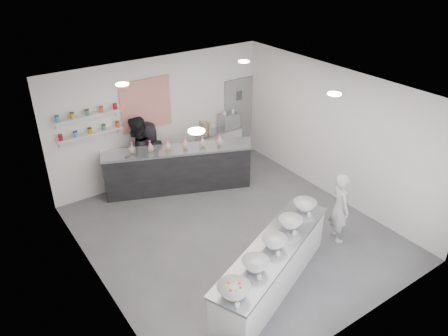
# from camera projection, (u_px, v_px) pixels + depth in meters

# --- Properties ---
(floor) EXTENTS (6.00, 6.00, 0.00)m
(floor) POSITION_uv_depth(u_px,v_px,m) (233.00, 232.00, 8.99)
(floor) COLOR #515156
(floor) RESTS_ON ground
(ceiling) EXTENTS (6.00, 6.00, 0.00)m
(ceiling) POSITION_uv_depth(u_px,v_px,m) (235.00, 92.00, 7.55)
(ceiling) COLOR white
(ceiling) RESTS_ON floor
(back_wall) EXTENTS (5.50, 0.00, 5.50)m
(back_wall) POSITION_uv_depth(u_px,v_px,m) (161.00, 119.00, 10.44)
(back_wall) COLOR white
(back_wall) RESTS_ON floor
(left_wall) EXTENTS (0.00, 6.00, 6.00)m
(left_wall) POSITION_uv_depth(u_px,v_px,m) (93.00, 216.00, 6.89)
(left_wall) COLOR white
(left_wall) RESTS_ON floor
(right_wall) EXTENTS (0.00, 6.00, 6.00)m
(right_wall) POSITION_uv_depth(u_px,v_px,m) (335.00, 134.00, 9.65)
(right_wall) COLOR white
(right_wall) RESTS_ON floor
(back_door) EXTENTS (0.88, 0.04, 2.10)m
(back_door) POSITION_uv_depth(u_px,v_px,m) (238.00, 117.00, 11.78)
(back_door) COLOR gray
(back_door) RESTS_ON floor
(pattern_panel) EXTENTS (1.25, 0.03, 1.20)m
(pattern_panel) POSITION_uv_depth(u_px,v_px,m) (146.00, 105.00, 10.03)
(pattern_panel) COLOR red
(pattern_panel) RESTS_ON back_wall
(jar_shelf_lower) EXTENTS (1.45, 0.22, 0.04)m
(jar_shelf_lower) POSITION_uv_depth(u_px,v_px,m) (90.00, 134.00, 9.44)
(jar_shelf_lower) COLOR silver
(jar_shelf_lower) RESTS_ON back_wall
(jar_shelf_upper) EXTENTS (1.45, 0.22, 0.04)m
(jar_shelf_upper) POSITION_uv_depth(u_px,v_px,m) (87.00, 116.00, 9.24)
(jar_shelf_upper) COLOR silver
(jar_shelf_upper) RESTS_ON back_wall
(preserve_jars) EXTENTS (1.45, 0.10, 0.56)m
(preserve_jars) POSITION_uv_depth(u_px,v_px,m) (89.00, 122.00, 9.29)
(preserve_jars) COLOR red
(preserve_jars) RESTS_ON jar_shelf_lower
(downlight_0) EXTENTS (0.24, 0.24, 0.02)m
(downlight_0) POSITION_uv_depth(u_px,v_px,m) (196.00, 131.00, 6.14)
(downlight_0) COLOR white
(downlight_0) RESTS_ON ceiling
(downlight_1) EXTENTS (0.24, 0.24, 0.02)m
(downlight_1) POSITION_uv_depth(u_px,v_px,m) (334.00, 94.00, 7.54)
(downlight_1) COLOR white
(downlight_1) RESTS_ON ceiling
(downlight_2) EXTENTS (0.24, 0.24, 0.02)m
(downlight_2) POSITION_uv_depth(u_px,v_px,m) (122.00, 84.00, 8.02)
(downlight_2) COLOR white
(downlight_2) RESTS_ON ceiling
(downlight_3) EXTENTS (0.24, 0.24, 0.02)m
(downlight_3) POSITION_uv_depth(u_px,v_px,m) (244.00, 62.00, 9.42)
(downlight_3) COLOR white
(downlight_3) RESTS_ON ceiling
(prep_counter) EXTENTS (3.14, 1.88, 0.85)m
(prep_counter) POSITION_uv_depth(u_px,v_px,m) (273.00, 266.00, 7.45)
(prep_counter) COLOR silver
(prep_counter) RESTS_ON floor
(back_bar) EXTENTS (3.40, 1.89, 1.06)m
(back_bar) POSITION_uv_depth(u_px,v_px,m) (178.00, 169.00, 10.26)
(back_bar) COLOR black
(back_bar) RESTS_ON floor
(sneeze_guard) EXTENTS (3.12, 1.30, 0.29)m
(sneeze_guard) POSITION_uv_depth(u_px,v_px,m) (178.00, 149.00, 9.68)
(sneeze_guard) COLOR white
(sneeze_guard) RESTS_ON back_bar
(espresso_ledge) EXTENTS (1.22, 0.39, 0.91)m
(espresso_ledge) POSITION_uv_depth(u_px,v_px,m) (219.00, 146.00, 11.55)
(espresso_ledge) COLOR silver
(espresso_ledge) RESTS_ON floor
(espresso_machine) EXTENTS (0.49, 0.34, 0.38)m
(espresso_machine) POSITION_uv_depth(u_px,v_px,m) (229.00, 121.00, 11.40)
(espresso_machine) COLOR #93969E
(espresso_machine) RESTS_ON espresso_ledge
(cup_stacks) EXTENTS (0.24, 0.24, 0.31)m
(cup_stacks) POSITION_uv_depth(u_px,v_px,m) (206.00, 128.00, 11.06)
(cup_stacks) COLOR tan
(cup_stacks) RESTS_ON espresso_ledge
(prep_bowls) EXTENTS (3.00, 1.69, 0.17)m
(prep_bowls) POSITION_uv_depth(u_px,v_px,m) (274.00, 242.00, 7.20)
(prep_bowls) COLOR white
(prep_bowls) RESTS_ON prep_counter
(label_cards) EXTENTS (2.66, 0.04, 0.07)m
(label_cards) POSITION_uv_depth(u_px,v_px,m) (284.00, 266.00, 6.76)
(label_cards) COLOR white
(label_cards) RESTS_ON prep_counter
(cookie_bags) EXTENTS (2.05, 0.96, 0.27)m
(cookie_bags) POSITION_uv_depth(u_px,v_px,m) (177.00, 144.00, 9.94)
(cookie_bags) COLOR pink
(cookie_bags) RESTS_ON back_bar
(woman_prep) EXTENTS (0.53, 0.63, 1.47)m
(woman_prep) POSITION_uv_depth(u_px,v_px,m) (340.00, 208.00, 8.47)
(woman_prep) COLOR beige
(woman_prep) RESTS_ON floor
(staff_left) EXTENTS (1.11, 1.01, 1.86)m
(staff_left) POSITION_uv_depth(u_px,v_px,m) (138.00, 155.00, 10.00)
(staff_left) COLOR black
(staff_left) RESTS_ON floor
(staff_right) EXTENTS (0.91, 0.70, 1.66)m
(staff_right) POSITION_uv_depth(u_px,v_px,m) (151.00, 156.00, 10.21)
(staff_right) COLOR black
(staff_right) RESTS_ON floor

